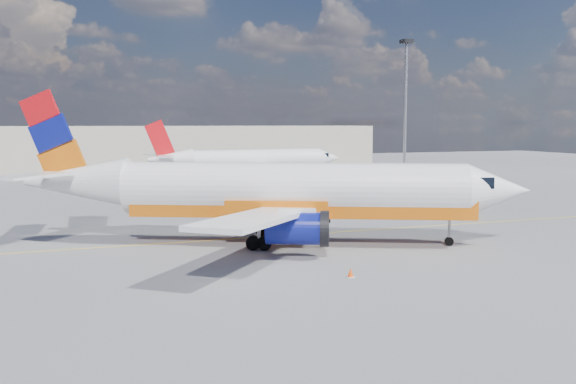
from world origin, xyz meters
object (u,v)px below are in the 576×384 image
object	(u,v)px
gse_tug	(463,210)
second_jet	(252,161)
main_jet	(278,192)
traffic_cone	(351,273)

from	to	relation	value
gse_tug	second_jet	bearing A→B (deg)	80.91
main_jet	traffic_cone	xyz separation A→B (m)	(0.39, -10.98, -3.42)
main_jet	gse_tug	distance (m)	20.71
main_jet	traffic_cone	bearing A→B (deg)	-63.09
main_jet	second_jet	distance (m)	48.68
second_jet	traffic_cone	xyz separation A→B (m)	(-12.28, -57.98, -2.75)
main_jet	gse_tug	size ratio (longest dim) A/B	14.11
main_jet	traffic_cone	distance (m)	11.51
gse_tug	traffic_cone	size ratio (longest dim) A/B	4.77
gse_tug	traffic_cone	distance (m)	25.48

